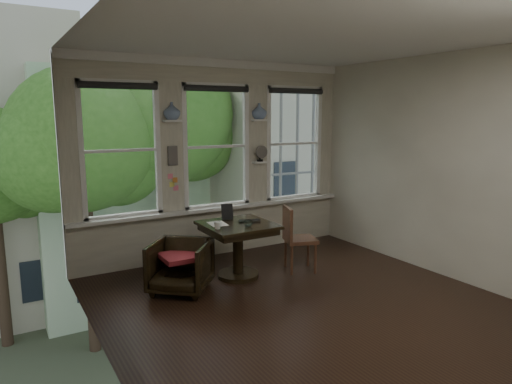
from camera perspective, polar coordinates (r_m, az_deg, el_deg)
ground at (r=5.57m, az=5.51°, el=-13.55°), size 4.50×4.50×0.00m
ceiling at (r=5.18m, az=6.08°, el=18.60°), size 4.50×4.50×0.00m
wall_back at (r=7.09m, az=-5.06°, el=4.06°), size 4.50×0.00×4.50m
wall_front at (r=3.63m, az=27.28°, el=-2.45°), size 4.50×0.00×4.50m
wall_left at (r=4.25m, az=-19.49°, el=-0.28°), size 0.00×4.50×4.50m
wall_right at (r=6.74m, az=21.43°, el=3.12°), size 0.00×4.50×4.50m
window_left at (r=6.58m, az=-16.60°, el=5.00°), size 1.10×0.12×1.90m
window_center at (r=7.07m, az=-5.09°, el=5.67°), size 1.10×0.12×1.90m
window_right at (r=7.81m, az=4.62°, el=6.06°), size 1.10×0.12×1.90m
shelf_left at (r=6.68m, az=-10.45°, el=8.74°), size 0.26×0.16×0.03m
shelf_right at (r=7.31m, az=0.41°, el=8.98°), size 0.26×0.16×0.03m
intercom at (r=6.74m, az=-10.41°, el=4.49°), size 0.14×0.06×0.28m
sticky_notes at (r=6.78m, az=-10.33°, el=1.55°), size 0.16×0.01×0.24m
desk_fan at (r=7.32m, az=0.48°, el=4.51°), size 0.20×0.20×0.24m
vase_left at (r=6.68m, az=-10.49°, el=9.94°), size 0.24×0.24×0.25m
vase_right at (r=7.31m, az=0.41°, el=10.07°), size 0.24×0.24×0.25m
table at (r=6.22m, az=-2.27°, el=-7.32°), size 0.90×0.90×0.75m
armchair_left at (r=5.83m, az=-9.42°, el=-9.16°), size 0.99×0.99×0.65m
cushion_red at (r=5.79m, az=-9.46°, el=-7.98°), size 0.45×0.45×0.06m
side_chair_right at (r=6.48m, az=5.57°, el=-5.85°), size 0.54×0.54×0.92m
laptop at (r=6.18m, az=-0.75°, el=-3.71°), size 0.35×0.29×0.02m
mug at (r=5.84m, az=-4.83°, el=-4.17°), size 0.11×0.11×0.10m
drinking_glass at (r=5.92m, az=-0.99°, el=-3.97°), size 0.14×0.14×0.09m
tablet at (r=6.33m, az=-3.62°, el=-2.48°), size 0.17×0.11×0.22m
papers at (r=6.11m, az=-4.82°, el=-3.98°), size 0.25×0.32×0.00m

